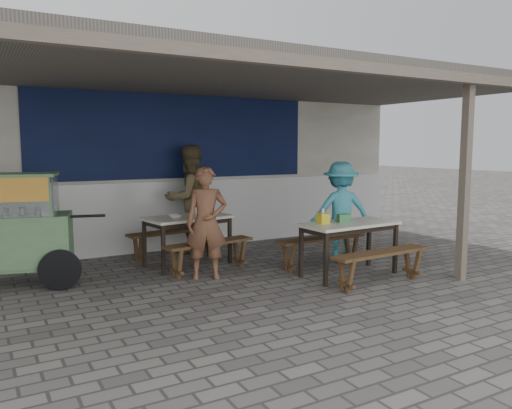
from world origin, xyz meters
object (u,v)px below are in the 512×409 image
Objects in this scene: patron_right_table at (341,211)px; condiment_bowl at (175,216)px; patron_street_side at (206,223)px; donation_box at (344,218)px; bench_left_wall at (169,238)px; bench_right_wall at (321,244)px; table_right at (350,228)px; bench_left_street at (209,250)px; bench_right_street at (381,260)px; patron_wall_side at (189,199)px; table_left at (188,222)px; condiment_jar at (197,210)px; tissue_box at (323,218)px; vendor_cart at (17,226)px.

patron_right_table is 8.15× the size of condiment_bowl.
donation_box is at bearing -3.08° from patron_street_side.
patron_street_side is 1.91m from donation_box.
bench_right_wall is at bearing -52.39° from bench_left_wall.
bench_right_wall is at bearing 90.00° from table_right.
patron_street_side reaches higher than bench_left_street.
bench_right_street is 0.83× the size of patron_wall_side.
bench_left_wall is 0.97× the size of table_right.
patron_street_side reaches higher than table_left.
donation_box reaches higher than bench_left_street.
patron_street_side is 1.18m from condiment_jar.
condiment_jar is (-1.45, 1.97, 0.13)m from table_right.
bench_right_wall is 16.94× the size of condiment_jar.
tissue_box is at bearing -43.54° from condiment_bowl.
bench_left_street is 0.91× the size of patron_street_side.
patron_right_table is at bearing 53.22° from donation_box.
table_right is at bearing 108.48° from patron_wall_side.
patron_street_side reaches higher than condiment_jar.
patron_right_table is at bearing 129.17° from patron_wall_side.
bench_left_street is at bearing 131.32° from bench_right_street.
table_left is 0.89× the size of patron_street_side.
tissue_box is (1.26, -0.99, 0.49)m from bench_left_street.
bench_right_wall is 1.83m from patron_street_side.
condiment_bowl is (-0.32, 0.52, 0.44)m from bench_left_street.
condiment_jar reaches higher than table_left.
table_right is 2.55m from condiment_bowl.
bench_right_street is at bearing 104.32° from patron_wall_side.
table_left is at bearing 144.16° from bench_right_wall.
patron_street_side is at bearing 151.90° from table_right.
bench_left_wall is 2.65m from tissue_box.
bench_right_street is 3.01m from condiment_jar.
table_right is 7.51× the size of condiment_bowl.
bench_left_street is 8.20× the size of donation_box.
patron_right_table is (2.35, 0.04, 0.01)m from patron_street_side.
donation_box is (4.02, -1.61, 0.01)m from vendor_cart.
tissue_box is at bearing -128.67° from bench_right_wall.
patron_wall_side is 2.81m from donation_box.
table_right is 0.94× the size of patron_street_side.
table_left is 9.69× the size of tissue_box.
bench_right_street is 4.71m from vendor_cart.
patron_street_side reaches higher than tissue_box.
bench_left_street is 1.00× the size of bench_left_wall.
vendor_cart is 13.36× the size of tissue_box.
patron_street_side is (-1.83, 1.44, 0.43)m from bench_right_street.
donation_box reaches higher than condiment_bowl.
patron_wall_side is (0.29, 1.45, 0.58)m from bench_left_street.
table_right is 10.21× the size of tissue_box.
table_left is at bearing 124.55° from bench_right_street.
bench_left_wall is at bearing 29.46° from vendor_cart.
vendor_cart reaches higher than bench_left_wall.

